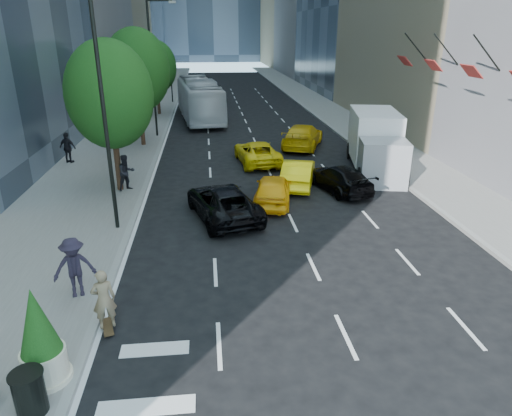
{
  "coord_description": "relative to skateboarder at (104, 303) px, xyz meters",
  "views": [
    {
      "loc": [
        -2.6,
        -14.12,
        7.91
      ],
      "look_at": [
        -0.86,
        1.88,
        1.6
      ],
      "focal_mm": 32.0,
      "sensor_mm": 36.0,
      "label": 1
    }
  ],
  "objects": [
    {
      "name": "ground",
      "position": [
        5.6,
        3.0,
        -0.89
      ],
      "size": [
        160.0,
        160.0,
        0.0
      ],
      "primitive_type": "plane",
      "color": "black",
      "rests_on": "ground"
    },
    {
      "name": "sidewalk_left",
      "position": [
        -3.4,
        33.0,
        -0.82
      ],
      "size": [
        6.0,
        120.0,
        0.15
      ],
      "primitive_type": "cube",
      "color": "slate",
      "rests_on": "ground"
    },
    {
      "name": "sidewalk_right",
      "position": [
        15.6,
        33.0,
        -0.82
      ],
      "size": [
        4.0,
        120.0,
        0.15
      ],
      "primitive_type": "cube",
      "color": "slate",
      "rests_on": "ground"
    },
    {
      "name": "lamp_near",
      "position": [
        -0.72,
        7.0,
        4.92
      ],
      "size": [
        2.13,
        0.22,
        10.0
      ],
      "color": "black",
      "rests_on": "sidewalk_left"
    },
    {
      "name": "lamp_far",
      "position": [
        -0.72,
        25.0,
        4.92
      ],
      "size": [
        2.13,
        0.22,
        10.0
      ],
      "color": "black",
      "rests_on": "sidewalk_left"
    },
    {
      "name": "tree_near",
      "position": [
        -1.6,
        12.0,
        4.08
      ],
      "size": [
        4.2,
        4.2,
        7.46
      ],
      "color": "black",
      "rests_on": "sidewalk_left"
    },
    {
      "name": "tree_mid",
      "position": [
        -1.6,
        22.0,
        4.42
      ],
      "size": [
        4.5,
        4.5,
        7.99
      ],
      "color": "black",
      "rests_on": "sidewalk_left"
    },
    {
      "name": "tree_far",
      "position": [
        -1.6,
        35.0,
        3.73
      ],
      "size": [
        3.9,
        3.9,
        6.92
      ],
      "color": "black",
      "rests_on": "sidewalk_left"
    },
    {
      "name": "traffic_signal",
      "position": [
        -0.8,
        43.0,
        3.34
      ],
      "size": [
        2.48,
        0.53,
        5.2
      ],
      "color": "black",
      "rests_on": "sidewalk_left"
    },
    {
      "name": "facade_flags",
      "position": [
        16.24,
        13.0,
        5.29
      ],
      "size": [
        1.85,
        13.3,
        2.05
      ],
      "color": "black",
      "rests_on": "ground"
    },
    {
      "name": "skateboarder",
      "position": [
        0.0,
        0.0,
        0.0
      ],
      "size": [
        0.75,
        0.6,
        1.78
      ],
      "primitive_type": "imported",
      "rotation": [
        0.0,
        0.0,
        3.43
      ],
      "color": "#867254",
      "rests_on": "ground"
    },
    {
      "name": "black_sedan_lincoln",
      "position": [
        3.6,
        7.96,
        -0.16
      ],
      "size": [
        3.68,
        5.68,
        1.45
      ],
      "primitive_type": "imported",
      "rotation": [
        0.0,
        0.0,
        3.4
      ],
      "color": "black",
      "rests_on": "ground"
    },
    {
      "name": "black_sedan_mercedes",
      "position": [
        9.78,
        11.0,
        -0.22
      ],
      "size": [
        3.02,
        4.93,
        1.34
      ],
      "primitive_type": "imported",
      "rotation": [
        0.0,
        0.0,
        3.41
      ],
      "color": "black",
      "rests_on": "ground"
    },
    {
      "name": "taxi_a",
      "position": [
        6.08,
        9.5,
        -0.17
      ],
      "size": [
        2.57,
        4.5,
        1.44
      ],
      "primitive_type": "imported",
      "rotation": [
        0.0,
        0.0,
        2.93
      ],
      "color": "#FEAF0D",
      "rests_on": "ground"
    },
    {
      "name": "taxi_b",
      "position": [
        7.8,
        12.0,
        -0.16
      ],
      "size": [
        2.73,
        4.68,
        1.46
      ],
      "primitive_type": "imported",
      "rotation": [
        0.0,
        0.0,
        2.86
      ],
      "color": "yellow",
      "rests_on": "ground"
    },
    {
      "name": "taxi_c",
      "position": [
        6.1,
        16.72,
        -0.19
      ],
      "size": [
        2.82,
        5.25,
        1.4
      ],
      "primitive_type": "imported",
      "rotation": [
        0.0,
        0.0,
        3.24
      ],
      "color": "yellow",
      "rests_on": "ground"
    },
    {
      "name": "taxi_d",
      "position": [
        9.8,
        20.53,
        -0.07
      ],
      "size": [
        4.23,
        6.12,
        1.65
      ],
      "primitive_type": "imported",
      "rotation": [
        0.0,
        0.0,
        2.77
      ],
      "color": "#DDAE0B",
      "rests_on": "ground"
    },
    {
      "name": "city_bus",
      "position": [
        2.4,
        32.58,
        0.94
      ],
      "size": [
        4.64,
        13.46,
        3.67
      ],
      "primitive_type": "imported",
      "rotation": [
        0.0,
        0.0,
        0.12
      ],
      "color": "silver",
      "rests_on": "ground"
    },
    {
      "name": "box_truck",
      "position": [
        12.86,
        14.32,
        0.84
      ],
      "size": [
        3.89,
        7.47,
        3.4
      ],
      "rotation": [
        0.0,
        0.0,
        -0.2
      ],
      "color": "white",
      "rests_on": "ground"
    },
    {
      "name": "pedestrian_a",
      "position": [
        -1.2,
        11.88,
        0.19
      ],
      "size": [
        1.14,
        1.1,
        1.86
      ],
      "primitive_type": "imported",
      "rotation": [
        0.0,
        0.0,
        0.62
      ],
      "color": "black",
      "rests_on": "sidewalk_left"
    },
    {
      "name": "pedestrian_b",
      "position": [
        -5.6,
        17.57,
        0.21
      ],
      "size": [
        1.21,
        0.86,
        1.9
      ],
      "primitive_type": "imported",
      "rotation": [
        0.0,
        0.0,
        2.75
      ],
      "color": "black",
      "rests_on": "sidewalk_left"
    },
    {
      "name": "pedestrian_c",
      "position": [
        -1.2,
        1.72,
        0.24
      ],
      "size": [
        1.41,
        1.03,
        1.96
      ],
      "primitive_type": "imported",
      "rotation": [
        0.0,
        0.0,
        0.26
      ],
      "color": "#231C2B",
      "rests_on": "sidewalk_left"
    },
    {
      "name": "trash_can",
      "position": [
        -1.0,
        -3.0,
        -0.25
      ],
      "size": [
        0.65,
        0.65,
        0.98
      ],
      "primitive_type": "cylinder",
      "color": "black",
      "rests_on": "sidewalk_left"
    },
    {
      "name": "planter_shrub",
      "position": [
        -1.0,
        -2.0,
        0.43
      ],
      "size": [
        1.03,
        1.03,
        2.47
      ],
      "color": "beige",
      "rests_on": "sidewalk_left"
    }
  ]
}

